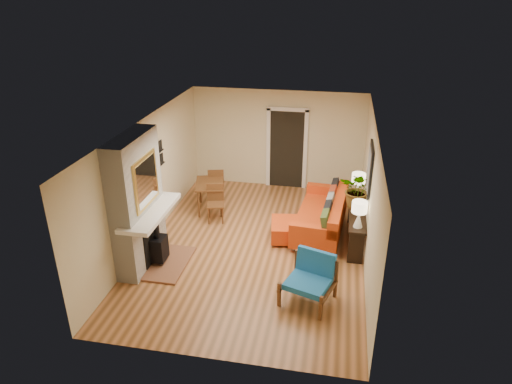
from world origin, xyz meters
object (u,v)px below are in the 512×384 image
ottoman (290,229)px  lamp_far (358,182)px  lamp_near (359,211)px  dining_table (213,188)px  blue_chair (311,276)px  console_table (357,217)px  houseplant (358,190)px  sofa (325,215)px

ottoman → lamp_far: bearing=33.8°
lamp_near → dining_table: bearing=154.6°
blue_chair → dining_table: 3.98m
dining_table → console_table: 3.49m
lamp_near → houseplant: houseplant is taller
ottoman → sofa: bearing=35.9°
lamp_near → sofa: bearing=123.0°
blue_chair → lamp_far: bearing=74.8°
ottoman → blue_chair: size_ratio=0.89×
sofa → console_table: sofa is taller
blue_chair → lamp_near: (0.78, 1.42, 0.61)m
dining_table → console_table: (3.37, -0.92, 0.01)m
lamp_near → houseplant: bearing=90.7°
console_table → houseplant: bearing=92.8°
blue_chair → houseplant: (0.77, 2.30, 0.67)m
dining_table → console_table: dining_table is taller
sofa → lamp_near: size_ratio=4.34×
dining_table → lamp_near: bearing=-25.4°
ottoman → houseplant: size_ratio=1.13×
console_table → blue_chair: bearing=-110.4°
ottoman → console_table: bearing=6.5°
houseplant → dining_table: bearing=168.0°
ottoman → lamp_near: lamp_near is taller
console_table → lamp_far: bearing=90.0°
houseplant → ottoman: bearing=-165.2°
sofa → ottoman: (-0.70, -0.51, -0.16)m
console_table → dining_table: bearing=164.8°
lamp_near → houseplant: size_ratio=0.68×
lamp_near → houseplant: (-0.01, 0.88, 0.06)m
lamp_far → houseplant: houseplant is taller
dining_table → lamp_near: 3.76m
dining_table → houseplant: (3.36, -0.72, 0.56)m
lamp_far → sofa: bearing=-148.6°
blue_chair → lamp_far: (0.78, 2.86, 0.61)m
ottoman → lamp_far: 1.84m
lamp_near → lamp_far: size_ratio=1.00×
lamp_near → lamp_far: 1.44m
sofa → ottoman: bearing=-144.1°
sofa → houseplant: bearing=-12.6°
console_table → lamp_near: 0.83m
console_table → houseplant: (-0.01, 0.20, 0.55)m
sofa → lamp_far: bearing=31.4°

